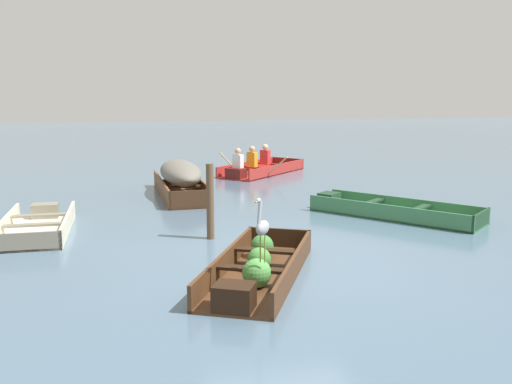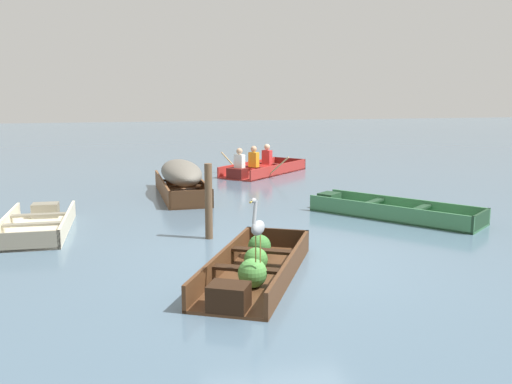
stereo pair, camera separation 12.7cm
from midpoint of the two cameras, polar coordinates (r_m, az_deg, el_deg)
The scene contains 8 objects.
ground_plane at distance 8.66m, azimuth 3.75°, elevation -6.76°, with size 80.00×80.00×0.00m, color slate.
dinghy_dark_varnish_foreground at distance 7.76m, azimuth 0.28°, elevation -7.63°, with size 2.24×3.07×0.42m.
skiff_wooden_brown_near_moored at distance 13.89m, azimuth -7.25°, elevation 1.64°, with size 1.04×3.40×0.85m.
skiff_green_mid_moored at distance 11.85m, azimuth 13.40°, elevation -1.87°, with size 2.88×3.28×0.33m.
skiff_cream_far_moored at distance 11.08m, azimuth -20.67°, elevation -3.09°, with size 1.15×2.61×0.31m.
rowboat_red_with_crew at distance 17.30m, azimuth 0.59°, elevation 2.41°, with size 3.12×3.04×0.90m.
heron_on_dinghy at distance 6.96m, azimuth 0.69°, elevation -3.42°, with size 0.31×0.42×0.84m.
mooring_post at distance 9.73m, azimuth -4.39°, elevation -0.95°, with size 0.13×0.13×1.30m, color brown.
Camera 2 is at (-2.40, -7.93, 2.51)m, focal length 40.00 mm.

